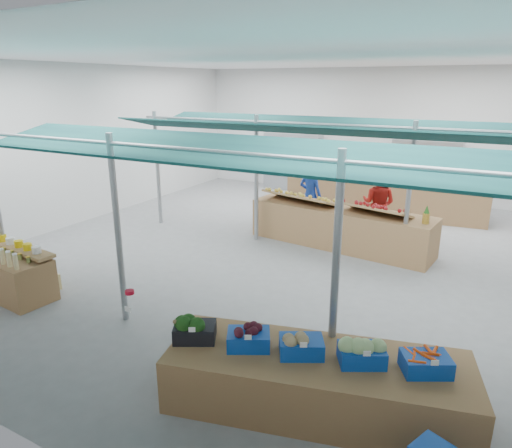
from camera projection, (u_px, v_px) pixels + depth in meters
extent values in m
plane|color=slate|center=(285.00, 253.00, 10.37)|extent=(13.00, 13.00, 0.00)
plane|color=silver|center=(288.00, 56.00, 9.13)|extent=(13.00, 13.00, 0.00)
plane|color=silver|center=(368.00, 133.00, 15.22)|extent=(12.00, 0.00, 12.00)
plane|color=silver|center=(87.00, 144.00, 12.48)|extent=(0.00, 13.00, 13.00)
cylinder|color=gray|center=(158.00, 169.00, 12.17)|extent=(0.10, 0.10, 3.00)
cylinder|color=gray|center=(118.00, 231.00, 7.02)|extent=(0.10, 0.10, 3.00)
cylinder|color=gray|center=(256.00, 180.00, 10.80)|extent=(0.10, 0.10, 3.00)
cylinder|color=gray|center=(335.00, 275.00, 5.43)|extent=(0.10, 0.10, 3.00)
cylinder|color=gray|center=(409.00, 196.00, 9.21)|extent=(0.10, 0.10, 3.00)
cylinder|color=gray|center=(210.00, 151.00, 5.83)|extent=(10.00, 0.06, 0.06)
cylinder|color=gray|center=(329.00, 125.00, 9.61)|extent=(10.00, 0.06, 0.06)
cube|color=#0A262B|center=(179.00, 164.00, 5.30)|extent=(9.50, 1.28, 0.30)
cube|color=#0A262B|center=(236.00, 151.00, 6.39)|extent=(9.50, 1.28, 0.30)
cube|color=#0A262B|center=(318.00, 131.00, 9.08)|extent=(9.50, 1.28, 0.30)
cube|color=#0A262B|center=(339.00, 126.00, 10.18)|extent=(9.50, 1.28, 0.30)
cube|color=#B23F33|center=(293.00, 162.00, 16.26)|extent=(2.00, 0.50, 2.00)
cube|color=#B23F33|center=(425.00, 173.00, 14.21)|extent=(2.00, 0.50, 2.00)
cube|color=#8E5F3E|center=(12.00, 276.00, 8.18)|extent=(1.75, 0.91, 0.75)
cube|color=#997247|center=(20.00, 249.00, 8.23)|extent=(1.71, 0.49, 0.06)
cube|color=#8E5F3E|center=(317.00, 382.00, 5.33)|extent=(3.67, 1.98, 0.68)
cube|color=#8E5F3E|center=(340.00, 227.00, 10.68)|extent=(4.38, 1.51, 0.92)
cube|color=#8E5F3E|center=(384.00, 198.00, 13.28)|extent=(5.64, 1.75, 1.00)
imported|color=navy|center=(310.00, 195.00, 12.03)|extent=(0.67, 0.48, 1.72)
imported|color=maroon|center=(378.00, 203.00, 11.21)|extent=(0.90, 0.74, 1.72)
cube|color=black|center=(195.00, 332.00, 5.56)|extent=(0.61, 0.54, 0.20)
cube|color=white|center=(192.00, 330.00, 5.30)|extent=(0.08, 0.05, 0.06)
cube|color=#0F40A4|center=(249.00, 339.00, 5.40)|extent=(0.61, 0.54, 0.20)
cube|color=white|center=(248.00, 337.00, 5.14)|extent=(0.08, 0.05, 0.06)
cube|color=#0F40A4|center=(301.00, 347.00, 5.25)|extent=(0.61, 0.54, 0.20)
cube|color=white|center=(304.00, 345.00, 4.99)|extent=(0.08, 0.05, 0.06)
cube|color=#0F40A4|center=(362.00, 355.00, 5.09)|extent=(0.61, 0.54, 0.20)
cube|color=white|center=(367.00, 354.00, 4.83)|extent=(0.08, 0.05, 0.06)
cube|color=#0F40A4|center=(426.00, 364.00, 4.93)|extent=(0.61, 0.54, 0.20)
cube|color=white|center=(435.00, 363.00, 4.67)|extent=(0.08, 0.05, 0.06)
sphere|color=brown|center=(179.00, 325.00, 5.44)|extent=(0.09, 0.09, 0.09)
sphere|color=brown|center=(175.00, 322.00, 5.44)|extent=(0.06, 0.06, 0.06)
cylinder|color=red|center=(130.00, 292.00, 5.89)|extent=(0.12, 0.12, 0.05)
cube|color=white|center=(128.00, 309.00, 5.90)|extent=(0.10, 0.01, 0.07)
cube|color=#997247|center=(300.00, 198.00, 10.99)|extent=(2.01, 1.10, 0.26)
cube|color=#997247|center=(376.00, 210.00, 9.95)|extent=(1.62, 1.01, 0.26)
cylinder|color=#8C6019|center=(426.00, 218.00, 9.36)|extent=(0.14, 0.14, 0.22)
cone|color=#26661E|center=(427.00, 209.00, 9.31)|extent=(0.12, 0.12, 0.18)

